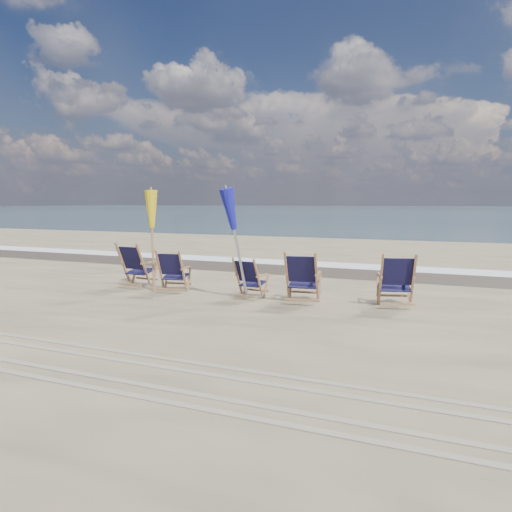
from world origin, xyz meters
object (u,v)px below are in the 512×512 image
Objects in this scene: beach_chair_2 at (258,279)px; umbrella_yellow at (152,215)px; beach_chair_0 at (143,266)px; beach_chair_1 at (183,272)px; beach_chair_4 at (413,281)px; umbrella_blue at (238,213)px; beach_chair_3 at (316,278)px.

beach_chair_2 is 0.39× the size of umbrella_yellow.
beach_chair_0 is 1.29m from umbrella_yellow.
beach_chair_0 is 1.14m from beach_chair_1.
umbrella_yellow is (-5.69, -0.47, 1.22)m from beach_chair_4.
beach_chair_4 reaches higher than beach_chair_1.
umbrella_blue is (-0.38, -0.18, 1.38)m from beach_chair_2.
beach_chair_1 is at bearing 177.63° from beach_chair_0.
beach_chair_1 is 3.14m from beach_chair_3.
beach_chair_2 is (3.02, -0.15, -0.10)m from beach_chair_0.
umbrella_yellow reaches higher than beach_chair_4.
beach_chair_1 is at bearing -12.08° from beach_chair_4.
beach_chair_3 is at bearing -3.73° from beach_chair_4.
beach_chair_0 is at bearing -15.15° from beach_chair_1.
beach_chair_2 is at bearing 0.17° from umbrella_yellow.
beach_chair_3 is at bearing -179.66° from beach_chair_0.
beach_chair_4 is at bearing -175.36° from beach_chair_0.
umbrella_yellow is 2.26m from umbrella_blue.
beach_chair_1 is at bearing -8.83° from beach_chair_3.
beach_chair_0 is at bearing -9.81° from beach_chair_3.
beach_chair_4 reaches higher than beach_chair_2.
umbrella_yellow is 0.97× the size of umbrella_blue.
beach_chair_1 is at bearing 170.80° from umbrella_blue.
beach_chair_2 is 0.83× the size of beach_chair_3.
beach_chair_1 is 1.48m from umbrella_yellow.
umbrella_blue is (1.51, -0.24, 1.33)m from beach_chair_1.
beach_chair_4 is at bearing 10.43° from umbrella_blue.
beach_chair_4 is (4.95, 0.39, 0.05)m from beach_chair_1.
umbrella_yellow is (0.40, -0.16, 1.22)m from beach_chair_0.
beach_chair_4 is (1.81, 0.41, 0.00)m from beach_chair_3.
beach_chair_2 is at bearing 178.91° from beach_chair_0.
umbrella_yellow is at bearing 5.25° from beach_chair_2.
beach_chair_4 is (3.07, 0.46, 0.09)m from beach_chair_2.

